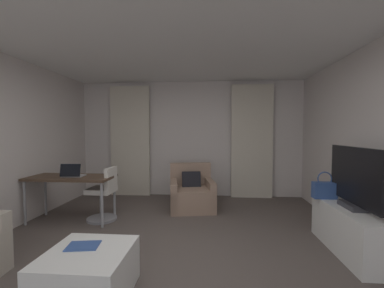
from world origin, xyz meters
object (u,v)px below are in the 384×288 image
desk (71,180)px  tv_console (351,230)px  coffee_table (88,274)px  magazine_open (83,246)px  laptop (73,174)px  handbag_primary (324,190)px  armchair (192,194)px  desk_chair (104,197)px  tv_flatscreen (354,179)px

desk → tv_console: bearing=-11.2°
desk → coffee_table: desk is taller
magazine_open → laptop: bearing=122.3°
tv_console → handbag_primary: (-0.14, 0.42, 0.40)m
armchair → desk_chair: desk_chair is taller
desk_chair → tv_flatscreen: size_ratio=0.85×
laptop → coffee_table: (1.15, -1.77, -0.58)m
coffee_table → tv_console: tv_console is taller
desk → tv_flatscreen: (3.98, -0.81, 0.23)m
laptop → desk: bearing=137.9°
desk_chair → magazine_open: desk_chair is taller
coffee_table → magazine_open: 0.24m
armchair → handbag_primary: bearing=-31.8°
armchair → magazine_open: 2.69m
laptop → tv_console: laptop is taller
coffee_table → tv_flatscreen: size_ratio=0.71×
armchair → coffee_table: bearing=-105.0°
desk → magazine_open: bearing=-57.2°
armchair → coffee_table: armchair is taller
coffee_table → magazine_open: magazine_open is taller
armchair → tv_flatscreen: bearing=-38.3°
desk_chair → laptop: laptop is taller
laptop → magazine_open: bearing=-57.7°
magazine_open → tv_flatscreen: bearing=18.0°
coffee_table → tv_flatscreen: tv_flatscreen is taller
armchair → magazine_open: size_ratio=3.08×
coffee_table → handbag_primary: (2.63, 1.45, 0.47)m
magazine_open → handbag_primary: size_ratio=0.84×
desk → handbag_primary: bearing=-5.5°
desk_chair → tv_console: bearing=-13.9°
armchair → laptop: bearing=-154.8°
armchair → desk: bearing=-156.6°
laptop → handbag_primary: (3.78, -0.32, -0.11)m
tv_flatscreen → handbag_primary: (-0.14, 0.44, -0.23)m
coffee_table → magazine_open: bearing=136.1°
magazine_open → tv_console: 3.01m
desk → tv_console: (3.98, -0.79, -0.40)m
coffee_table → tv_console: size_ratio=0.59×
armchair → laptop: 2.11m
desk_chair → tv_flatscreen: bearing=-14.3°
armchair → coffee_table: size_ratio=1.29×
tv_console → handbag_primary: size_ratio=3.38×
desk → magazine_open: (1.12, -1.74, -0.25)m
desk_chair → magazine_open: bearing=-71.4°
desk_chair → tv_flatscreen: 3.61m
tv_console → desk: bearing=168.8°
desk → laptop: 0.13m
tv_console → magazine_open: bearing=-161.6°
coffee_table → handbag_primary: handbag_primary is taller
magazine_open → tv_flatscreen: tv_flatscreen is taller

